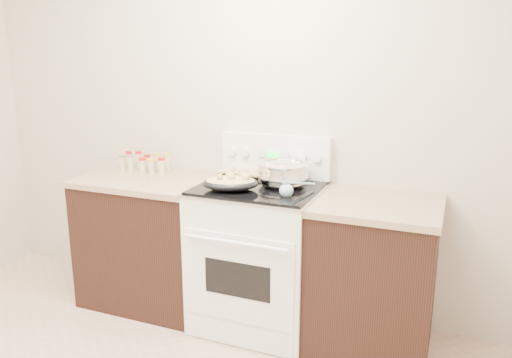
% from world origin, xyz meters
% --- Properties ---
extents(room_shell, '(4.10, 3.60, 2.75)m').
position_xyz_m(room_shell, '(0.00, 0.00, 1.70)').
color(room_shell, beige).
rests_on(room_shell, ground).
extents(counter_left, '(0.93, 0.67, 0.92)m').
position_xyz_m(counter_left, '(-0.48, 1.43, 0.46)').
color(counter_left, black).
rests_on(counter_left, ground).
extents(counter_right, '(0.73, 0.67, 0.92)m').
position_xyz_m(counter_right, '(1.08, 1.43, 0.46)').
color(counter_right, black).
rests_on(counter_right, ground).
extents(kitchen_range, '(0.78, 0.73, 1.22)m').
position_xyz_m(kitchen_range, '(0.35, 1.42, 0.49)').
color(kitchen_range, white).
rests_on(kitchen_range, ground).
extents(mixing_bowl, '(0.33, 0.33, 0.19)m').
position_xyz_m(mixing_bowl, '(0.48, 1.48, 1.02)').
color(mixing_bowl, silver).
rests_on(mixing_bowl, kitchen_range).
extents(roasting_pan, '(0.41, 0.35, 0.11)m').
position_xyz_m(roasting_pan, '(0.23, 1.27, 0.99)').
color(roasting_pan, black).
rests_on(roasting_pan, kitchen_range).
extents(baking_sheet, '(0.41, 0.30, 0.06)m').
position_xyz_m(baking_sheet, '(0.19, 1.67, 0.96)').
color(baking_sheet, black).
rests_on(baking_sheet, kitchen_range).
extents(wooden_spoon, '(0.15, 0.23, 0.04)m').
position_xyz_m(wooden_spoon, '(0.15, 1.38, 0.95)').
color(wooden_spoon, '#B37652').
rests_on(wooden_spoon, kitchen_range).
extents(blue_ladle, '(0.16, 0.26, 0.10)m').
position_xyz_m(blue_ladle, '(0.59, 1.28, 0.98)').
color(blue_ladle, '#84B0C6').
rests_on(blue_ladle, kitchen_range).
extents(spice_jars, '(0.39, 0.15, 0.13)m').
position_xyz_m(spice_jars, '(-0.61, 1.59, 0.98)').
color(spice_jars, '#BFB28C').
rests_on(spice_jars, counter_left).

